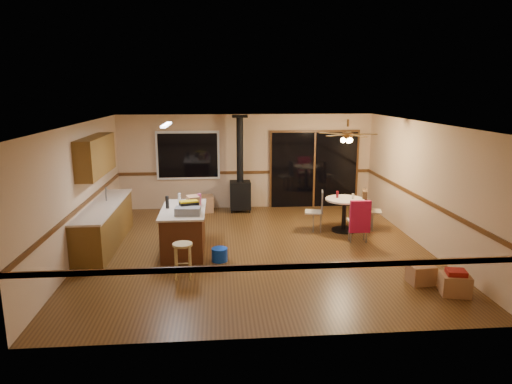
{
  "coord_description": "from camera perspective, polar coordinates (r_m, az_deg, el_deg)",
  "views": [
    {
      "loc": [
        -0.77,
        -8.99,
        3.24
      ],
      "look_at": [
        0.0,
        0.3,
        1.15
      ],
      "focal_mm": 32.0,
      "sensor_mm": 36.0,
      "label": 1
    }
  ],
  "objects": [
    {
      "name": "bar_stool",
      "position": [
        8.16,
        -9.11,
        -8.49
      ],
      "size": [
        0.4,
        0.4,
        0.64
      ],
      "primitive_type": "cylinder",
      "rotation": [
        0.0,
        0.0,
        -0.16
      ],
      "color": "tan",
      "rests_on": "floor"
    },
    {
      "name": "glass_cream",
      "position": [
        10.75,
        12.04,
        -0.53
      ],
      "size": [
        0.06,
        0.06,
        0.13
      ],
      "primitive_type": "cylinder",
      "rotation": [
        0.0,
        0.0,
        0.12
      ],
      "color": "beige",
      "rests_on": "dining_table"
    },
    {
      "name": "box_corner_b",
      "position": [
        8.41,
        19.91,
        -9.61
      ],
      "size": [
        0.44,
        0.39,
        0.33
      ],
      "primitive_type": "cube",
      "rotation": [
        0.0,
        0.0,
        0.1
      ],
      "color": "#9E6D46",
      "rests_on": "floor"
    },
    {
      "name": "bottle_dark",
      "position": [
        9.37,
        -11.03,
        -1.27
      ],
      "size": [
        0.08,
        0.08,
        0.25
      ],
      "primitive_type": "cylinder",
      "rotation": [
        0.0,
        0.0,
        -0.12
      ],
      "color": "black",
      "rests_on": "kitchen_island"
    },
    {
      "name": "fluorescent_strip",
      "position": [
        9.37,
        -11.15,
        8.24
      ],
      "size": [
        0.1,
        1.2,
        0.04
      ],
      "primitive_type": "cube",
      "color": "white",
      "rests_on": "ceiling"
    },
    {
      "name": "wall_left",
      "position": [
        9.6,
        -21.16,
        0.1
      ],
      "size": [
        0.0,
        7.0,
        7.0
      ],
      "primitive_type": "plane",
      "rotation": [
        1.57,
        0.0,
        1.57
      ],
      "color": "tan",
      "rests_on": "ground"
    },
    {
      "name": "upper_cabinets",
      "position": [
        10.11,
        -19.38,
        4.3
      ],
      "size": [
        0.35,
        2.0,
        0.8
      ],
      "primitive_type": "cube",
      "color": "brown",
      "rests_on": "ground"
    },
    {
      "name": "floor",
      "position": [
        9.59,
        0.15,
        -7.11
      ],
      "size": [
        7.0,
        7.0,
        0.0
      ],
      "primitive_type": "plane",
      "color": "#523316",
      "rests_on": "ground"
    },
    {
      "name": "wall_front",
      "position": [
        5.88,
        3.09,
        -6.66
      ],
      "size": [
        7.0,
        0.0,
        7.0
      ],
      "primitive_type": "plane",
      "rotation": [
        -1.57,
        0.0,
        0.0
      ],
      "color": "tan",
      "rests_on": "ground"
    },
    {
      "name": "wall_back",
      "position": [
        12.67,
        -1.2,
        3.82
      ],
      "size": [
        7.0,
        0.0,
        7.0
      ],
      "primitive_type": "plane",
      "rotation": [
        1.57,
        0.0,
        0.0
      ],
      "color": "tan",
      "rests_on": "ground"
    },
    {
      "name": "kitchen_island",
      "position": [
        9.44,
        -8.99,
        -4.69
      ],
      "size": [
        0.88,
        1.68,
        0.9
      ],
      "color": "#4C2513",
      "rests_on": "ground"
    },
    {
      "name": "countertop",
      "position": [
        10.08,
        -18.55,
        -1.58
      ],
      "size": [
        0.64,
        3.04,
        0.04
      ],
      "primitive_type": "cube",
      "color": "beige",
      "rests_on": "lower_cabinets"
    },
    {
      "name": "bottle_pink",
      "position": [
        9.52,
        -7.07,
        -0.93
      ],
      "size": [
        0.09,
        0.09,
        0.25
      ],
      "primitive_type": "cylinder",
      "rotation": [
        0.0,
        0.0,
        0.16
      ],
      "color": "#D84C8C",
      "rests_on": "kitchen_island"
    },
    {
      "name": "dining_table",
      "position": [
        10.82,
        10.97,
        -2.1
      ],
      "size": [
        0.89,
        0.89,
        0.78
      ],
      "color": "black",
      "rests_on": "ground"
    },
    {
      "name": "chair_left",
      "position": [
        10.74,
        7.8,
        -1.78
      ],
      "size": [
        0.48,
        0.47,
        0.51
      ],
      "color": "tan",
      "rests_on": "ground"
    },
    {
      "name": "chair_right",
      "position": [
        11.05,
        13.47,
        -1.57
      ],
      "size": [
        0.55,
        0.52,
        0.7
      ],
      "color": "tan",
      "rests_on": "ground"
    },
    {
      "name": "chair_rail",
      "position": [
        9.3,
        0.15,
        -1.3
      ],
      "size": [
        7.0,
        7.0,
        0.08
      ],
      "primitive_type": null,
      "color": "#4E2D13",
      "rests_on": "ground"
    },
    {
      "name": "sliding_door",
      "position": [
        12.91,
        7.27,
        2.77
      ],
      "size": [
        2.52,
        0.1,
        2.1
      ],
      "primitive_type": "cube",
      "color": "black",
      "rests_on": "ground"
    },
    {
      "name": "ceiling",
      "position": [
        9.05,
        0.16,
        8.58
      ],
      "size": [
        7.0,
        7.0,
        0.0
      ],
      "primitive_type": "plane",
      "rotation": [
        3.14,
        0.0,
        0.0
      ],
      "color": "silver",
      "rests_on": "ground"
    },
    {
      "name": "bottle_white",
      "position": [
        9.86,
        -9.55,
        -0.7
      ],
      "size": [
        0.07,
        0.07,
        0.19
      ],
      "primitive_type": "cylinder",
      "rotation": [
        0.0,
        0.0,
        -0.15
      ],
      "color": "white",
      "rests_on": "kitchen_island"
    },
    {
      "name": "wall_right",
      "position": [
        10.14,
        20.26,
        0.82
      ],
      "size": [
        0.0,
        7.0,
        7.0
      ],
      "primitive_type": "plane",
      "rotation": [
        1.57,
        0.0,
        -1.57
      ],
      "color": "tan",
      "rests_on": "ground"
    },
    {
      "name": "blue_bucket",
      "position": [
        8.92,
        -4.58,
        -7.81
      ],
      "size": [
        0.41,
        0.41,
        0.26
      ],
      "primitive_type": "cylinder",
      "rotation": [
        0.0,
        0.0,
        0.43
      ],
      "color": "#0D3BBA",
      "rests_on": "floor"
    },
    {
      "name": "glass_red",
      "position": [
        10.8,
        10.14,
        -0.3
      ],
      "size": [
        0.08,
        0.08,
        0.16
      ],
      "primitive_type": "cylinder",
      "rotation": [
        0.0,
        0.0,
        -0.41
      ],
      "color": "#590C14",
      "rests_on": "dining_table"
    },
    {
      "name": "lower_cabinets",
      "position": [
        10.19,
        -18.38,
        -4.03
      ],
      "size": [
        0.6,
        3.0,
        0.86
      ],
      "primitive_type": "cube",
      "color": "brown",
      "rests_on": "ground"
    },
    {
      "name": "toolbox_grey",
      "position": [
        8.83,
        -8.52,
        -2.38
      ],
      "size": [
        0.5,
        0.3,
        0.15
      ],
      "primitive_type": "cube",
      "rotation": [
        0.0,
        0.0,
        -0.08
      ],
      "color": "slate",
      "rests_on": "kitchen_island"
    },
    {
      "name": "toolbox_black",
      "position": [
        9.02,
        -8.39,
        -1.88
      ],
      "size": [
        0.4,
        0.29,
        0.2
      ],
      "primitive_type": "cube",
      "rotation": [
        0.0,
        0.0,
        0.29
      ],
      "color": "black",
      "rests_on": "kitchen_island"
    },
    {
      "name": "wood_stove",
      "position": [
        12.32,
        -1.99,
        0.86
      ],
      "size": [
        0.55,
        0.5,
        2.52
      ],
      "color": "black",
      "rests_on": "ground"
    },
    {
      "name": "box_on_island",
      "position": [
        9.5,
        -7.89,
        -1.11
      ],
      "size": [
        0.31,
        0.36,
        0.21
      ],
      "primitive_type": "cube",
      "rotation": [
        0.0,
        0.0,
        0.3
      ],
      "color": "#9E6D46",
      "rests_on": "kitchen_island"
    },
    {
      "name": "box_under_window",
      "position": [
        12.47,
        -6.6,
        -1.47
      ],
      "size": [
        0.57,
        0.47,
        0.44
      ],
      "primitive_type": "cube",
      "rotation": [
        0.0,
        0.0,
        0.06
      ],
      "color": "#9E6D46",
      "rests_on": "floor"
    },
    {
      "name": "window",
      "position": [
        12.59,
        -8.5,
        4.55
      ],
      "size": [
        1.72,
        0.1,
        1.32
      ],
      "primitive_type": "cube",
      "color": "black",
      "rests_on": "ground"
    },
    {
      "name": "box_small_red",
      "position": [
        8.1,
        23.75,
        -9.18
      ],
      "size": [
        0.35,
        0.31,
        0.08
      ],
      "primitive_type": "cube",
      "rotation": [
        0.0,
        0.0,
        -0.22
      ],
      "color": "maroon",
      "rests_on": "box_corner_a"
    },
    {
      "name": "box_corner_a",
      "position": [
        8.17,
        23.62,
        -10.55
      ],
      "size": [
        0.52,
        0.46,
        0.34
      ],
      "primitive_type": "cube",
      "rotation": [
        0.0,
        0.0,
        -0.22
      ],
      "color": "#9E6D46",
      "rests_on": "floor"
    },
    {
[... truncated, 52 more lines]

